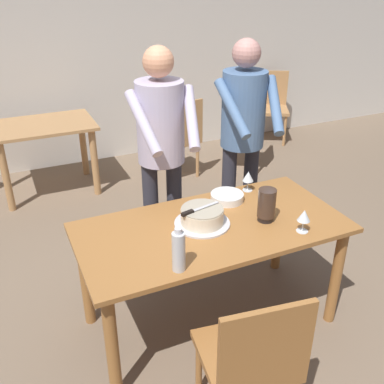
% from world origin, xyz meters
% --- Properties ---
extents(ground_plane, '(14.00, 14.00, 0.00)m').
position_xyz_m(ground_plane, '(0.00, 0.00, 0.00)').
color(ground_plane, '#7A6651').
extents(back_wall, '(10.00, 0.12, 2.70)m').
position_xyz_m(back_wall, '(0.00, 3.14, 1.35)').
color(back_wall, silver).
rests_on(back_wall, ground_plane).
extents(main_dining_table, '(1.63, 0.80, 0.75)m').
position_xyz_m(main_dining_table, '(0.00, 0.00, 0.64)').
color(main_dining_table, '#9E6633').
rests_on(main_dining_table, ground_plane).
extents(cake_on_platter, '(0.34, 0.34, 0.11)m').
position_xyz_m(cake_on_platter, '(-0.05, 0.04, 0.80)').
color(cake_on_platter, silver).
rests_on(cake_on_platter, main_dining_table).
extents(cake_knife, '(0.27, 0.08, 0.02)m').
position_xyz_m(cake_knife, '(-0.12, 0.03, 0.87)').
color(cake_knife, silver).
rests_on(cake_knife, cake_on_platter).
extents(plate_stack, '(0.22, 0.22, 0.05)m').
position_xyz_m(plate_stack, '(0.23, 0.25, 0.78)').
color(plate_stack, white).
rests_on(plate_stack, main_dining_table).
extents(wine_glass_near, '(0.08, 0.08, 0.14)m').
position_xyz_m(wine_glass_near, '(0.46, -0.28, 0.85)').
color(wine_glass_near, silver).
rests_on(wine_glass_near, main_dining_table).
extents(wine_glass_far, '(0.08, 0.08, 0.14)m').
position_xyz_m(wine_glass_far, '(0.44, 0.32, 0.85)').
color(wine_glass_far, silver).
rests_on(wine_glass_far, main_dining_table).
extents(water_bottle, '(0.07, 0.07, 0.25)m').
position_xyz_m(water_bottle, '(-0.35, -0.32, 0.86)').
color(water_bottle, silver).
rests_on(water_bottle, main_dining_table).
extents(hurricane_lamp, '(0.11, 0.11, 0.21)m').
position_xyz_m(hurricane_lamp, '(0.33, -0.08, 0.86)').
color(hurricane_lamp, black).
rests_on(hurricane_lamp, main_dining_table).
extents(person_cutting_cake, '(0.47, 0.56, 1.72)m').
position_xyz_m(person_cutting_cake, '(-0.09, 0.61, 1.08)').
color(person_cutting_cake, '#2D2D38').
rests_on(person_cutting_cake, ground_plane).
extents(person_standing_beside, '(0.46, 0.57, 1.72)m').
position_xyz_m(person_standing_beside, '(0.57, 0.64, 1.08)').
color(person_standing_beside, '#2D2D38').
rests_on(person_standing_beside, ground_plane).
extents(chair_near_side, '(0.50, 0.50, 0.90)m').
position_xyz_m(chair_near_side, '(-0.17, -0.78, 0.49)').
color(chair_near_side, '#9E6633').
rests_on(chair_near_side, ground_plane).
extents(background_table, '(1.00, 0.70, 0.74)m').
position_xyz_m(background_table, '(-0.67, 2.44, 0.58)').
color(background_table, tan).
rests_on(background_table, ground_plane).
extents(background_chair_0, '(0.52, 0.52, 0.90)m').
position_xyz_m(background_chair_0, '(0.69, 2.19, 0.49)').
color(background_chair_0, tan).
rests_on(background_chair_0, ground_plane).
extents(background_chair_1, '(0.60, 0.60, 0.90)m').
position_xyz_m(background_chair_1, '(2.30, 2.84, 0.49)').
color(background_chair_1, tan).
rests_on(background_chair_1, ground_plane).
extents(background_chair_3, '(0.60, 0.60, 0.90)m').
position_xyz_m(background_chair_3, '(1.55, 2.12, 0.49)').
color(background_chair_3, tan).
rests_on(background_chair_3, ground_plane).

